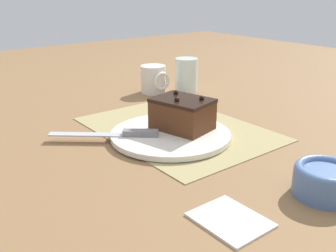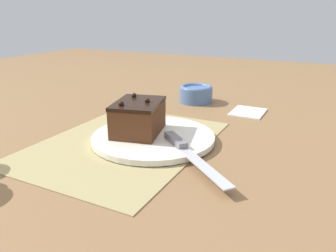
{
  "view_description": "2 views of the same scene",
  "coord_description": "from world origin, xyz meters",
  "views": [
    {
      "loc": [
        0.7,
        -0.58,
        0.34
      ],
      "look_at": [
        0.06,
        -0.07,
        0.04
      ],
      "focal_mm": 42.0,
      "sensor_mm": 36.0,
      "label": 1
    },
    {
      "loc": [
        -0.56,
        -0.4,
        0.28
      ],
      "look_at": [
        0.07,
        -0.07,
        0.03
      ],
      "focal_mm": 35.0,
      "sensor_mm": 36.0,
      "label": 2
    }
  ],
  "objects": [
    {
      "name": "serving_knife",
      "position": [
        -0.01,
        -0.15,
        0.02
      ],
      "size": [
        0.18,
        0.2,
        0.01
      ],
      "rotation": [
        0.0,
        0.0,
        2.44
      ],
      "color": "slate",
      "rests_on": "cake_plate"
    },
    {
      "name": "coffee_mug",
      "position": [
        -0.31,
        0.16,
        0.04
      ],
      "size": [
        0.09,
        0.08,
        0.09
      ],
      "color": "silver",
      "rests_on": "ground_plane"
    },
    {
      "name": "drinking_glass",
      "position": [
        -0.26,
        0.25,
        0.06
      ],
      "size": [
        0.07,
        0.07,
        0.11
      ],
      "color": "silver",
      "rests_on": "ground_plane"
    },
    {
      "name": "placemat_woven",
      "position": [
        0.0,
        0.0,
        0.0
      ],
      "size": [
        0.46,
        0.34,
        0.0
      ],
      "primitive_type": "cube",
      "color": "tan",
      "rests_on": "ground_plane"
    },
    {
      "name": "folded_napkin",
      "position": [
        0.36,
        -0.19,
        0.0
      ],
      "size": [
        0.11,
        0.09,
        0.01
      ],
      "primitive_type": "cube",
      "color": "white",
      "rests_on": "ground_plane"
    },
    {
      "name": "cake_plate",
      "position": [
        0.04,
        -0.05,
        0.01
      ],
      "size": [
        0.28,
        0.28,
        0.01
      ],
      "color": "white",
      "rests_on": "placemat_woven"
    },
    {
      "name": "chocolate_cake",
      "position": [
        0.04,
        -0.02,
        0.05
      ],
      "size": [
        0.15,
        0.13,
        0.08
      ],
      "rotation": [
        0.0,
        0.0,
        0.25
      ],
      "color": "#512D19",
      "rests_on": "cake_plate"
    },
    {
      "name": "ground_plane",
      "position": [
        0.0,
        0.0,
        0.0
      ],
      "size": [
        3.0,
        3.0,
        0.0
      ],
      "primitive_type": "plane",
      "color": "olive"
    },
    {
      "name": "small_bowl",
      "position": [
        0.4,
        -0.01,
        0.03
      ],
      "size": [
        0.11,
        0.11,
        0.05
      ],
      "color": "#4C6B9E",
      "rests_on": "ground_plane"
    }
  ]
}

